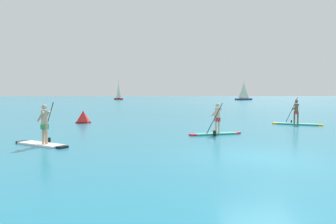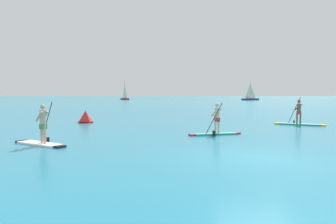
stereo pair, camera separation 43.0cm
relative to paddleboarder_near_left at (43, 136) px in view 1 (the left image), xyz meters
The scene contains 7 objects.
ground 8.97m from the paddleboarder_near_left, 16.28° to the right, with size 440.00×440.00×0.00m, color teal.
paddleboarder_near_left is the anchor object (origin of this frame).
paddleboarder_mid_center 8.76m from the paddleboarder_near_left, 24.12° to the left, with size 2.91×1.27×1.79m.
paddleboarder_far_right 17.03m from the paddleboarder_near_left, 31.58° to the left, with size 3.15×1.88×1.99m.
race_marker_buoy 10.46m from the paddleboarder_near_left, 95.49° to the left, with size 1.33×1.33×0.93m.
sailboat_left_horizon 92.79m from the paddleboarder_near_left, 96.79° to the left, with size 3.32×3.65×6.68m.
sailboat_right_horizon 91.26m from the paddleboarder_near_left, 71.41° to the left, with size 5.84×3.95×5.86m.
Camera 1 is at (-3.20, -11.15, 2.25)m, focal length 34.24 mm.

